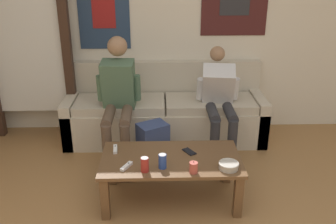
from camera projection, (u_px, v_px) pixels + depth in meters
wall_back at (166, 26)px, 4.37m from camera, size 10.00×0.07×2.55m
door_frame at (25, 37)px, 4.16m from camera, size 1.00×0.10×2.15m
couch at (165, 114)px, 4.43m from camera, size 2.30×0.69×0.88m
coffee_table at (171, 164)px, 3.26m from camera, size 1.21×0.63×0.42m
person_seated_adult at (118, 95)px, 3.91m from camera, size 0.47×0.86×1.27m
person_seated_teen at (220, 98)px, 4.02m from camera, size 0.47×0.93×1.12m
backpack at (153, 146)px, 3.85m from camera, size 0.36×0.33×0.47m
ceramic_bowl at (229, 165)px, 3.05m from camera, size 0.17×0.17×0.06m
pillar_candle at (194, 168)px, 2.99m from camera, size 0.07×0.07×0.10m
drink_can_blue at (162, 161)px, 3.05m from camera, size 0.07×0.07×0.12m
drink_can_red at (145, 165)px, 3.00m from camera, size 0.07×0.07×0.12m
game_controller_near_left at (126, 166)px, 3.07m from camera, size 0.10×0.14×0.03m
game_controller_near_right at (115, 149)px, 3.35m from camera, size 0.05×0.15×0.03m
cell_phone at (189, 152)px, 3.32m from camera, size 0.13×0.15×0.01m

